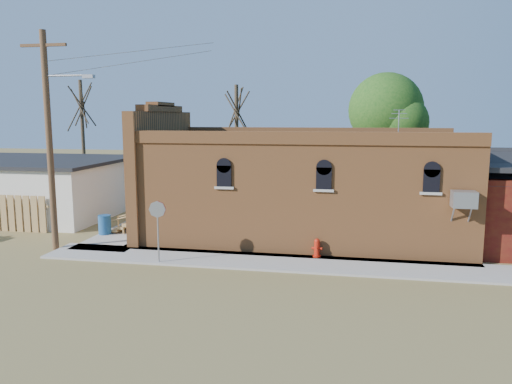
% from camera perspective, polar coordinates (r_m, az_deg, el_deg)
% --- Properties ---
extents(ground, '(120.00, 120.00, 0.00)m').
position_cam_1_polar(ground, '(18.74, -2.08, -8.71)').
color(ground, olive).
rests_on(ground, ground).
extents(sidewalk_south, '(19.00, 2.20, 0.08)m').
position_cam_1_polar(sidewalk_south, '(19.32, 2.91, -8.05)').
color(sidewalk_south, '#9E9991').
rests_on(sidewalk_south, ground).
extents(sidewalk_west, '(2.60, 10.00, 0.08)m').
position_cam_1_polar(sidewalk_west, '(26.18, -12.71, -3.78)').
color(sidewalk_west, '#9E9991').
rests_on(sidewalk_west, ground).
extents(brick_bar, '(16.40, 7.97, 6.30)m').
position_cam_1_polar(brick_bar, '(23.27, 4.84, 0.61)').
color(brick_bar, '#AD6634').
rests_on(brick_bar, ground).
extents(wood_fence, '(5.20, 0.10, 1.80)m').
position_cam_1_polar(wood_fence, '(27.46, -27.20, -2.14)').
color(wood_fence, '#A77F4B').
rests_on(wood_fence, ground).
extents(utility_pole, '(3.12, 0.26, 9.00)m').
position_cam_1_polar(utility_pole, '(22.24, -22.46, 5.90)').
color(utility_pole, '#48351C').
rests_on(utility_pole, ground).
extents(tree_bare_near, '(2.80, 2.80, 7.65)m').
position_cam_1_polar(tree_bare_near, '(31.22, -2.25, 9.36)').
color(tree_bare_near, '#443A27').
rests_on(tree_bare_near, ground).
extents(tree_bare_far, '(2.80, 2.80, 8.16)m').
position_cam_1_polar(tree_bare_far, '(36.21, -19.34, 9.42)').
color(tree_bare_far, '#443A27').
rests_on(tree_bare_far, ground).
extents(tree_leafy, '(4.40, 4.40, 8.15)m').
position_cam_1_polar(tree_leafy, '(31.00, 14.62, 9.04)').
color(tree_leafy, '#443A27').
rests_on(tree_leafy, ground).
extents(fire_hydrant, '(0.43, 0.41, 0.74)m').
position_cam_1_polar(fire_hydrant, '(19.94, 6.98, -6.35)').
color(fire_hydrant, '#A81809').
rests_on(fire_hydrant, sidewalk_south).
extents(stop_sign, '(0.64, 0.15, 2.37)m').
position_cam_1_polar(stop_sign, '(19.17, -11.19, -2.61)').
color(stop_sign, '#929297').
rests_on(stop_sign, sidewalk_south).
extents(trash_barrel, '(0.78, 0.78, 0.90)m').
position_cam_1_polar(trash_barrel, '(24.59, -16.91, -3.59)').
color(trash_barrel, navy).
rests_on(trash_barrel, sidewalk_west).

